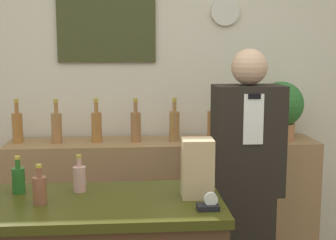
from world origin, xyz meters
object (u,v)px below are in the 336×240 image
Objects in this scene: potted_plant at (281,108)px; tape_dispenser at (209,204)px; shopkeeper at (246,184)px; paper_bag at (197,168)px.

potted_plant is 1.63m from tape_dispenser.
shopkeeper reaches higher than paper_bag.
potted_plant is 4.62× the size of tape_dispenser.
tape_dispenser is at bearing -113.81° from shopkeeper.
shopkeeper is at bearing 66.19° from tape_dispenser.
potted_plant is (0.39, 0.61, 0.37)m from shopkeeper.
potted_plant is 1.60× the size of paper_bag.
shopkeeper is 0.80m from paper_bag.
potted_plant is 1.48m from paper_bag.
tape_dispenser is at bearing -117.72° from potted_plant.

